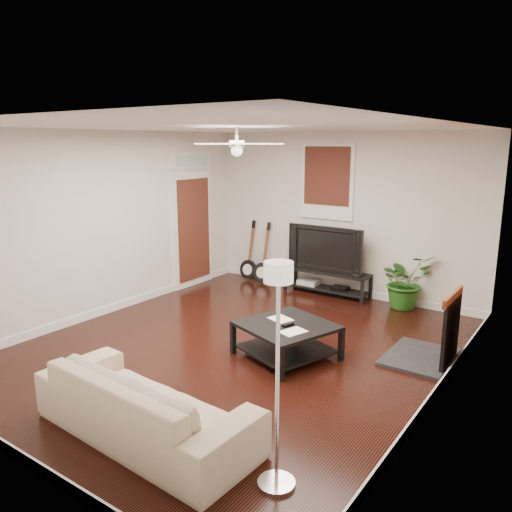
{
  "coord_description": "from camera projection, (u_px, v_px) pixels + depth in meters",
  "views": [
    {
      "loc": [
        3.71,
        -4.91,
        2.62
      ],
      "look_at": [
        0.0,
        0.4,
        1.15
      ],
      "focal_mm": 35.27,
      "sensor_mm": 36.0,
      "label": 1
    }
  ],
  "objects": [
    {
      "name": "room",
      "position": [
        238.0,
        242.0,
        6.26
      ],
      "size": [
        5.01,
        6.01,
        2.81
      ],
      "color": "black",
      "rests_on": "ground"
    },
    {
      "name": "brick_accent",
      "position": [
        467.0,
        253.0,
        5.67
      ],
      "size": [
        0.02,
        2.2,
        2.8
      ],
      "primitive_type": "cube",
      "color": "#9E5732",
      "rests_on": "floor"
    },
    {
      "name": "fireplace",
      "position": [
        434.0,
        326.0,
        6.04
      ],
      "size": [
        0.8,
        1.1,
        0.92
      ],
      "primitive_type": "cube",
      "color": "black",
      "rests_on": "floor"
    },
    {
      "name": "window_back",
      "position": [
        327.0,
        182.0,
        8.68
      ],
      "size": [
        1.0,
        0.06,
        1.3
      ],
      "primitive_type": "cube",
      "color": "#38140F",
      "rests_on": "wall_back"
    },
    {
      "name": "door_left",
      "position": [
        193.0,
        219.0,
        9.19
      ],
      "size": [
        0.08,
        1.0,
        2.5
      ],
      "primitive_type": "cube",
      "color": "white",
      "rests_on": "wall_left"
    },
    {
      "name": "tv_stand",
      "position": [
        327.0,
        282.0,
        8.83
      ],
      "size": [
        1.54,
        0.41,
        0.43
      ],
      "primitive_type": "cube",
      "color": "black",
      "rests_on": "floor"
    },
    {
      "name": "tv",
      "position": [
        328.0,
        248.0,
        8.71
      ],
      "size": [
        1.38,
        0.18,
        0.8
      ],
      "primitive_type": "imported",
      "color": "black",
      "rests_on": "tv_stand"
    },
    {
      "name": "coffee_table",
      "position": [
        286.0,
        340.0,
        6.25
      ],
      "size": [
        1.29,
        1.29,
        0.43
      ],
      "primitive_type": "cube",
      "rotation": [
        0.0,
        0.0,
        -0.32
      ],
      "color": "black",
      "rests_on": "floor"
    },
    {
      "name": "sofa",
      "position": [
        145.0,
        403.0,
        4.53
      ],
      "size": [
        2.25,
        0.97,
        0.65
      ],
      "primitive_type": "imported",
      "rotation": [
        0.0,
        0.0,
        3.09
      ],
      "color": "tan",
      "rests_on": "floor"
    },
    {
      "name": "floor_lamp",
      "position": [
        277.0,
        379.0,
        3.73
      ],
      "size": [
        0.31,
        0.31,
        1.81
      ],
      "primitive_type": null,
      "rotation": [
        0.0,
        0.0,
        -0.05
      ],
      "color": "silver",
      "rests_on": "floor"
    },
    {
      "name": "potted_plant",
      "position": [
        405.0,
        281.0,
        8.04
      ],
      "size": [
        1.05,
        1.07,
        0.9
      ],
      "primitive_type": "imported",
      "rotation": [
        0.0,
        0.0,
        0.91
      ],
      "color": "#205618",
      "rests_on": "floor"
    },
    {
      "name": "guitar_left",
      "position": [
        248.0,
        250.0,
        9.66
      ],
      "size": [
        0.37,
        0.26,
        1.17
      ],
      "primitive_type": null,
      "rotation": [
        0.0,
        0.0,
        0.02
      ],
      "color": "black",
      "rests_on": "floor"
    },
    {
      "name": "guitar_right",
      "position": [
        262.0,
        253.0,
        9.44
      ],
      "size": [
        0.39,
        0.3,
        1.17
      ],
      "primitive_type": null,
      "rotation": [
        0.0,
        0.0,
        0.12
      ],
      "color": "black",
      "rests_on": "floor"
    },
    {
      "name": "ceiling_fan",
      "position": [
        237.0,
        144.0,
        6.0
      ],
      "size": [
        1.24,
        1.24,
        0.32
      ],
      "primitive_type": null,
      "color": "white",
      "rests_on": "ceiling"
    }
  ]
}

